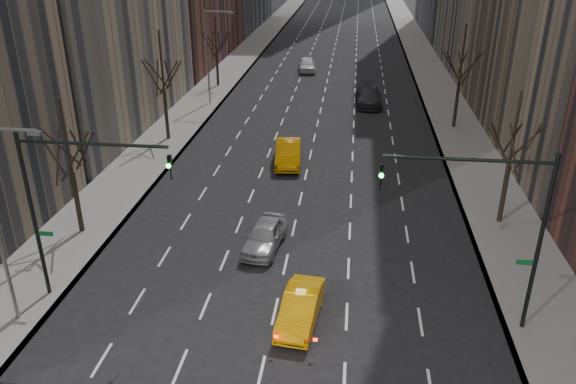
% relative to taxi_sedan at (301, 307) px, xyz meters
% --- Properties ---
extents(sidewalk_left, '(4.50, 320.00, 0.15)m').
position_rel_taxi_sedan_xyz_m(sidewalk_left, '(-13.47, 58.54, -0.63)').
color(sidewalk_left, slate).
rests_on(sidewalk_left, ground).
extents(sidewalk_right, '(4.50, 320.00, 0.15)m').
position_rel_taxi_sedan_xyz_m(sidewalk_right, '(11.03, 58.54, -0.63)').
color(sidewalk_right, slate).
rests_on(sidewalk_right, ground).
extents(tree_lw_b, '(3.36, 3.50, 7.82)m').
position_rel_taxi_sedan_xyz_m(tree_lw_b, '(-13.22, 6.54, 3.01)').
color(tree_lw_b, black).
rests_on(tree_lw_b, ground).
extents(tree_lw_c, '(3.36, 3.50, 8.74)m').
position_rel_taxi_sedan_xyz_m(tree_lw_c, '(-13.22, 22.54, 3.33)').
color(tree_lw_c, black).
rests_on(tree_lw_c, ground).
extents(tree_lw_d, '(3.36, 3.50, 7.36)m').
position_rel_taxi_sedan_xyz_m(tree_lw_d, '(-13.22, 40.54, 2.85)').
color(tree_lw_d, black).
rests_on(tree_lw_d, ground).
extents(tree_rw_b, '(3.36, 3.50, 7.82)m').
position_rel_taxi_sedan_xyz_m(tree_rw_b, '(10.78, 10.54, 3.01)').
color(tree_rw_b, black).
rests_on(tree_rw_b, ground).
extents(tree_rw_c, '(3.36, 3.50, 8.74)m').
position_rel_taxi_sedan_xyz_m(tree_rw_c, '(10.78, 28.54, 3.33)').
color(tree_rw_c, black).
rests_on(tree_rw_c, ground).
extents(traffic_mast_left, '(6.69, 0.39, 8.00)m').
position_rel_taxi_sedan_xyz_m(traffic_mast_left, '(-10.32, 0.54, 4.78)').
color(traffic_mast_left, black).
rests_on(traffic_mast_left, ground).
extents(traffic_mast_right, '(6.69, 0.39, 8.00)m').
position_rel_taxi_sedan_xyz_m(traffic_mast_right, '(7.89, 0.54, 4.78)').
color(traffic_mast_right, black).
rests_on(traffic_mast_right, ground).
extents(streetlight_near, '(2.83, 0.22, 9.00)m').
position_rel_taxi_sedan_xyz_m(streetlight_near, '(-12.06, -1.46, 4.91)').
color(streetlight_near, slate).
rests_on(streetlight_near, ground).
extents(streetlight_far, '(2.83, 0.22, 9.00)m').
position_rel_taxi_sedan_xyz_m(streetlight_far, '(-12.06, 33.54, 4.91)').
color(streetlight_far, slate).
rests_on(streetlight_far, ground).
extents(taxi_sedan, '(1.96, 4.44, 1.42)m').
position_rel_taxi_sedan_xyz_m(taxi_sedan, '(0.00, 0.00, 0.00)').
color(taxi_sedan, '#FFAB05').
rests_on(taxi_sedan, ground).
extents(silver_sedan_ahead, '(2.28, 4.57, 1.50)m').
position_rel_taxi_sedan_xyz_m(silver_sedan_ahead, '(-2.55, 6.13, 0.04)').
color(silver_sedan_ahead, gray).
rests_on(silver_sedan_ahead, ground).
extents(far_taxi, '(2.26, 5.29, 1.70)m').
position_rel_taxi_sedan_xyz_m(far_taxi, '(-2.71, 18.45, 0.14)').
color(far_taxi, orange).
rests_on(far_taxi, ground).
extents(far_suv_grey, '(2.80, 6.22, 1.77)m').
position_rel_taxi_sedan_xyz_m(far_suv_grey, '(3.38, 35.14, 0.18)').
color(far_suv_grey, '#29282D').
rests_on(far_suv_grey, ground).
extents(far_car_white, '(2.51, 5.07, 1.66)m').
position_rel_taxi_sedan_xyz_m(far_car_white, '(-4.00, 49.28, 0.12)').
color(far_car_white, silver).
rests_on(far_car_white, ground).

